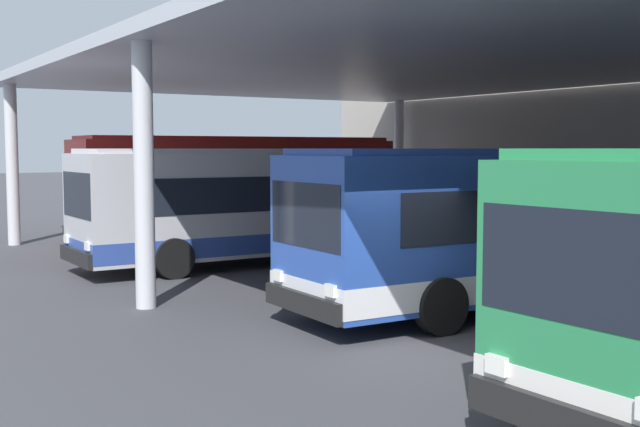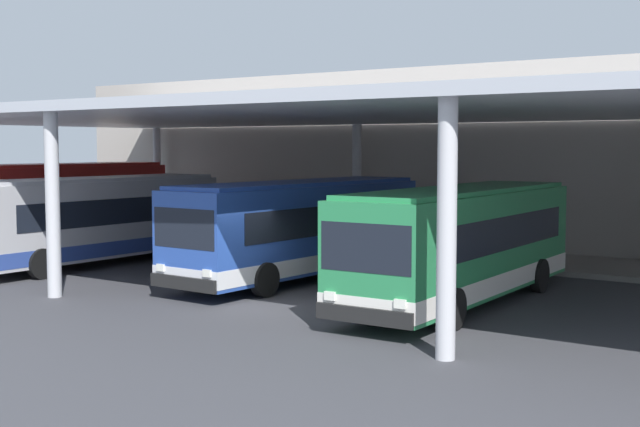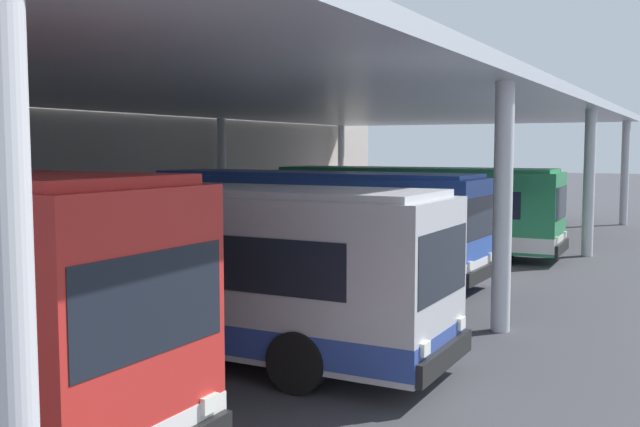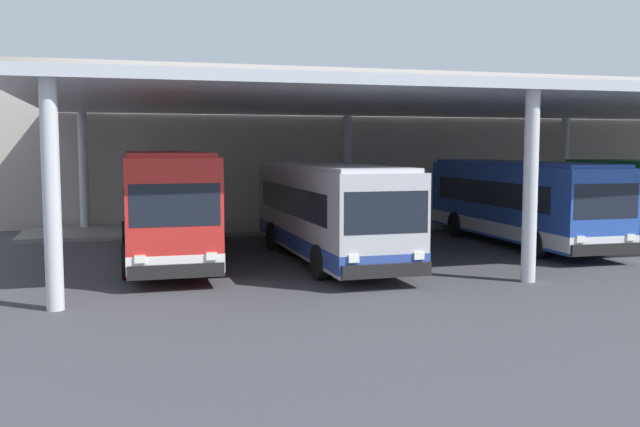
% 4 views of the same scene
% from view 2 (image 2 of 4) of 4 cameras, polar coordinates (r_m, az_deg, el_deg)
% --- Properties ---
extents(ground_plane, '(200.00, 200.00, 0.00)m').
position_cam_2_polar(ground_plane, '(22.77, -2.75, -6.31)').
color(ground_plane, '#3D3D42').
extents(platform_kerb, '(42.00, 4.50, 0.18)m').
position_cam_2_polar(platform_kerb, '(32.73, 9.96, -2.89)').
color(platform_kerb, gray).
rests_on(platform_kerb, ground).
extents(station_building_facade, '(48.00, 1.60, 7.65)m').
position_cam_2_polar(station_building_facade, '(35.43, 12.28, 3.70)').
color(station_building_facade, '#ADA399').
rests_on(station_building_facade, ground).
extents(canopy_shelter, '(40.00, 17.00, 5.55)m').
position_cam_2_polar(canopy_shelter, '(26.94, 4.43, 6.71)').
color(canopy_shelter, silver).
rests_on(canopy_shelter, ground).
extents(bus_nearest_bay, '(2.80, 11.35, 3.57)m').
position_cam_2_polar(bus_nearest_bay, '(36.76, -18.02, 0.51)').
color(bus_nearest_bay, red).
rests_on(bus_nearest_bay, ground).
extents(bus_second_bay, '(2.76, 10.54, 3.17)m').
position_cam_2_polar(bus_second_bay, '(31.62, -15.01, -0.38)').
color(bus_second_bay, '#B7B7BC').
rests_on(bus_second_bay, ground).
extents(bus_middle_bay, '(2.92, 10.59, 3.17)m').
position_cam_2_polar(bus_middle_bay, '(27.26, -1.33, -0.99)').
color(bus_middle_bay, '#284CA8').
rests_on(bus_middle_bay, ground).
extents(bus_far_bay, '(2.93, 10.60, 3.17)m').
position_cam_2_polar(bus_far_bay, '(23.31, 9.52, -2.00)').
color(bus_far_bay, '#28844C').
rests_on(bus_far_bay, ground).
extents(bench_waiting, '(1.80, 0.45, 0.92)m').
position_cam_2_polar(bench_waiting, '(37.81, -3.40, -0.96)').
color(bench_waiting, '#383D47').
rests_on(bench_waiting, platform_kerb).
extents(trash_bin, '(0.52, 0.52, 0.98)m').
position_cam_2_polar(trash_bin, '(36.24, -0.97, -1.17)').
color(trash_bin, '#236638').
rests_on(trash_bin, platform_kerb).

